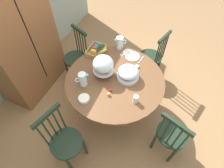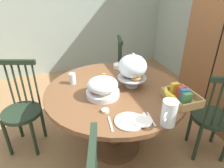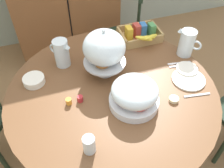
# 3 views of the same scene
# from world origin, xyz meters

# --- Properties ---
(ground_plane) EXTENTS (10.00, 10.00, 0.00)m
(ground_plane) POSITION_xyz_m (0.00, 0.00, 0.00)
(ground_plane) COLOR #997047
(dining_table) EXTENTS (1.35, 1.35, 0.74)m
(dining_table) POSITION_xyz_m (-0.10, -0.01, 0.56)
(dining_table) COLOR brown
(dining_table) RESTS_ON ground_plane
(windsor_chair_far_side) EXTENTS (0.44, 0.44, 0.97)m
(windsor_chair_far_side) POSITION_xyz_m (0.31, 0.88, 0.45)
(windsor_chair_far_side) COLOR #1E2D1E
(windsor_chair_far_side) RESTS_ON ground_plane
(pastry_stand_with_dome) EXTENTS (0.28, 0.28, 0.34)m
(pastry_stand_with_dome) POSITION_xyz_m (-0.10, 0.16, 0.94)
(pastry_stand_with_dome) COLOR silver
(pastry_stand_with_dome) RESTS_ON dining_table
(fruit_platter_covered) EXTENTS (0.30, 0.30, 0.18)m
(fruit_platter_covered) POSITION_xyz_m (-0.02, -0.16, 0.83)
(fruit_platter_covered) COLOR silver
(fruit_platter_covered) RESTS_ON dining_table
(orange_juice_pitcher) EXTENTS (0.14, 0.16, 0.20)m
(orange_juice_pitcher) POSITION_xyz_m (-0.35, 0.33, 0.83)
(orange_juice_pitcher) COLOR silver
(orange_juice_pitcher) RESTS_ON dining_table
(milk_pitcher) EXTENTS (0.13, 0.17, 0.20)m
(milk_pitcher) POSITION_xyz_m (0.52, 0.17, 0.83)
(milk_pitcher) COLOR silver
(milk_pitcher) RESTS_ON dining_table
(cereal_basket) EXTENTS (0.32, 0.30, 0.12)m
(cereal_basket) POSITION_xyz_m (0.28, 0.44, 0.79)
(cereal_basket) COLOR tan
(cereal_basket) RESTS_ON dining_table
(china_plate_large) EXTENTS (0.22, 0.22, 0.01)m
(china_plate_large) POSITION_xyz_m (0.41, -0.09, 0.75)
(china_plate_large) COLOR white
(china_plate_large) RESTS_ON dining_table
(china_plate_small) EXTENTS (0.15, 0.15, 0.01)m
(china_plate_small) POSITION_xyz_m (0.44, -0.00, 0.76)
(china_plate_small) COLOR white
(china_plate_small) RESTS_ON china_plate_large
(cereal_bowl) EXTENTS (0.14, 0.14, 0.04)m
(cereal_bowl) POSITION_xyz_m (-0.57, 0.21, 0.76)
(cereal_bowl) COLOR white
(cereal_bowl) RESTS_ON dining_table
(drinking_glass) EXTENTS (0.06, 0.06, 0.11)m
(drinking_glass) POSITION_xyz_m (-0.35, -0.38, 0.80)
(drinking_glass) COLOR silver
(drinking_glass) RESTS_ON dining_table
(butter_dish) EXTENTS (0.06, 0.06, 0.02)m
(butter_dish) POSITION_xyz_m (0.23, -0.21, 0.75)
(butter_dish) COLOR beige
(butter_dish) RESTS_ON dining_table
(jam_jar_strawberry) EXTENTS (0.04, 0.04, 0.04)m
(jam_jar_strawberry) POSITION_xyz_m (-0.32, -0.04, 0.76)
(jam_jar_strawberry) COLOR #B7282D
(jam_jar_strawberry) RESTS_ON dining_table
(jam_jar_apricot) EXTENTS (0.04, 0.04, 0.04)m
(jam_jar_apricot) POSITION_xyz_m (-0.39, -0.04, 0.76)
(jam_jar_apricot) COLOR orange
(jam_jar_apricot) RESTS_ON dining_table
(table_knife) EXTENTS (0.17, 0.04, 0.01)m
(table_knife) POSITION_xyz_m (0.43, 0.05, 0.74)
(table_knife) COLOR silver
(table_knife) RESTS_ON dining_table
(dinner_fork) EXTENTS (0.17, 0.04, 0.01)m
(dinner_fork) POSITION_xyz_m (0.43, 0.08, 0.74)
(dinner_fork) COLOR silver
(dinner_fork) RESTS_ON dining_table
(soup_spoon) EXTENTS (0.17, 0.04, 0.01)m
(soup_spoon) POSITION_xyz_m (0.39, -0.22, 0.74)
(soup_spoon) COLOR silver
(soup_spoon) RESTS_ON dining_table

